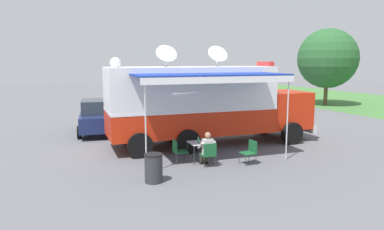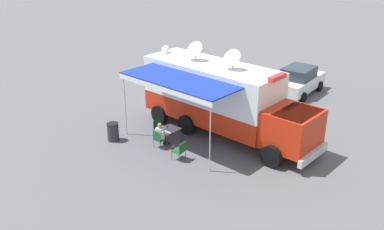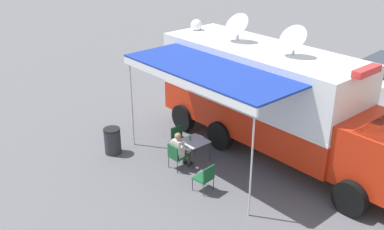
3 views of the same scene
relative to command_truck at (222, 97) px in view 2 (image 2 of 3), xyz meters
name	(u,v)px [view 2 (image 2 of 3)]	position (x,y,z in m)	size (l,w,h in m)	color
ground_plane	(211,129)	(-0.07, -0.75, -1.95)	(100.00, 100.00, 0.00)	#5B5B60
lot_stripe	(225,104)	(-3.39, -2.19, -1.94)	(0.12, 4.80, 0.01)	silver
command_truck	(222,97)	(0.00, 0.00, 0.00)	(5.13, 9.60, 4.53)	red
folding_table	(170,129)	(2.40, -1.35, -1.27)	(0.84, 0.84, 0.73)	silver
water_bottle	(167,126)	(2.48, -1.45, -1.11)	(0.07, 0.07, 0.22)	#3F9959
folding_chair_at_table	(159,138)	(3.20, -1.36, -1.43)	(0.50, 0.50, 0.87)	#19562D
folding_chair_beside_table	(159,127)	(2.30, -2.20, -1.43)	(0.50, 0.50, 0.87)	#19562D
folding_chair_spare_by_truck	(180,149)	(3.43, 0.20, -1.43)	(0.51, 0.51, 0.87)	#19562D
seated_responder	(161,134)	(3.01, -1.35, -1.30)	(0.68, 0.57, 1.25)	silver
trash_bin	(113,132)	(4.03, -3.64, -1.49)	(0.57, 0.57, 0.91)	#2D2D33
car_behind_truck	(299,80)	(-7.85, 0.32, -1.07)	(4.26, 2.13, 1.76)	silver
car_far_corner	(211,79)	(-4.58, -4.12, -1.07)	(4.40, 2.44, 1.76)	navy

